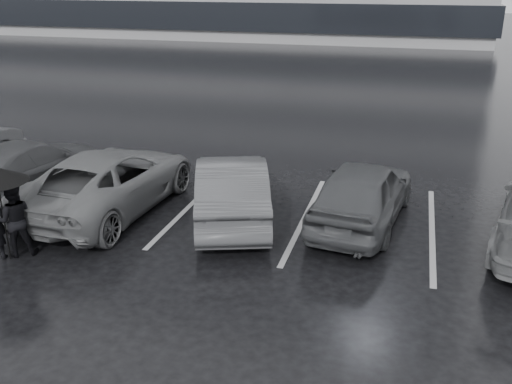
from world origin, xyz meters
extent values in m
plane|color=black|center=(0.00, 0.00, 0.00)|extent=(160.00, 160.00, 0.00)
cube|color=black|center=(-22.00, 48.00, 2.00)|extent=(60.60, 25.60, 2.20)
imported|color=black|center=(1.85, 2.55, 0.72)|extent=(2.23, 4.41, 1.44)
imported|color=#313134|center=(-1.00, 2.04, 0.72)|extent=(2.85, 4.61, 1.43)
imported|color=#49494C|center=(-3.93, 1.79, 0.71)|extent=(2.67, 5.27, 1.43)
imported|color=black|center=(-6.50, 2.31, 0.66)|extent=(2.32, 4.72, 1.32)
imported|color=black|center=(-4.52, -0.82, 0.75)|extent=(0.92, 0.87, 1.50)
cylinder|color=black|center=(-4.57, -1.04, 0.82)|extent=(0.02, 0.02, 1.65)
cube|color=#9F9EA1|center=(-5.00, 2.50, 0.00)|extent=(0.12, 5.00, 0.00)
cube|color=#9F9EA1|center=(-2.20, 2.50, 0.00)|extent=(0.12, 5.00, 0.00)
cube|color=#9F9EA1|center=(0.60, 2.50, 0.00)|extent=(0.12, 5.00, 0.00)
cube|color=#9F9EA1|center=(3.40, 2.50, 0.00)|extent=(0.12, 5.00, 0.00)
camera|label=1|loc=(2.73, -9.32, 5.23)|focal=40.00mm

